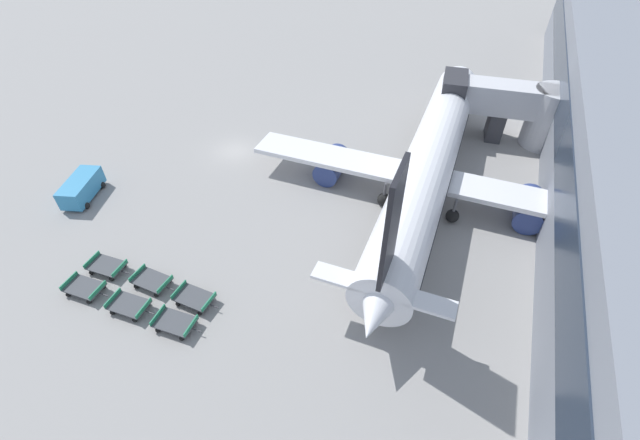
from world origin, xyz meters
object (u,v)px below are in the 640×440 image
at_px(service_van, 81,188).
at_px(baggage_dolly_row_mid_a_col_b, 152,281).
at_px(airplane, 428,166).
at_px(baggage_dolly_row_near_col_b, 129,305).
at_px(baggage_dolly_row_mid_a_col_c, 194,298).
at_px(baggage_dolly_row_near_col_a, 84,288).
at_px(baggage_dolly_row_near_col_c, 175,323).
at_px(baggage_dolly_row_mid_a_col_a, 107,266).

relative_size(service_van, baggage_dolly_row_mid_a_col_b, 1.49).
bearing_deg(airplane, baggage_dolly_row_near_col_b, -128.06).
relative_size(airplane, service_van, 7.56).
xyz_separation_m(service_van, baggage_dolly_row_mid_a_col_c, (16.37, -6.31, -0.59)).
relative_size(baggage_dolly_row_near_col_a, baggage_dolly_row_mid_a_col_b, 1.00).
distance_m(service_van, baggage_dolly_row_near_col_c, 18.48).
bearing_deg(baggage_dolly_row_mid_a_col_c, baggage_dolly_row_near_col_c, -89.89).
bearing_deg(baggage_dolly_row_near_col_b, baggage_dolly_row_mid_a_col_b, 89.33).
xyz_separation_m(baggage_dolly_row_near_col_b, baggage_dolly_row_mid_a_col_b, (0.03, 2.40, 0.00)).
xyz_separation_m(service_van, baggage_dolly_row_near_col_c, (16.37, -8.55, -0.59)).
height_order(airplane, baggage_dolly_row_near_col_c, airplane).
bearing_deg(baggage_dolly_row_near_col_a, baggage_dolly_row_mid_a_col_c, 15.73).
bearing_deg(service_van, baggage_dolly_row_near_col_c, -27.56).
bearing_deg(airplane, baggage_dolly_row_near_col_a, -134.43).
bearing_deg(baggage_dolly_row_mid_a_col_a, airplane, 42.25).
distance_m(baggage_dolly_row_mid_a_col_a, baggage_dolly_row_mid_a_col_c, 7.91).
height_order(baggage_dolly_row_near_col_a, baggage_dolly_row_near_col_b, same).
bearing_deg(baggage_dolly_row_mid_a_col_c, service_van, 158.92).
xyz_separation_m(baggage_dolly_row_near_col_b, baggage_dolly_row_mid_a_col_a, (-4.08, 2.28, 0.00)).
bearing_deg(service_van, baggage_dolly_row_mid_a_col_a, -36.60).
distance_m(baggage_dolly_row_near_col_a, baggage_dolly_row_near_col_c, 7.90).
bearing_deg(baggage_dolly_row_mid_a_col_b, service_van, 153.89).
height_order(baggage_dolly_row_near_col_a, baggage_dolly_row_mid_a_col_c, same).
bearing_deg(baggage_dolly_row_mid_a_col_a, baggage_dolly_row_near_col_a, -89.50).
bearing_deg(baggage_dolly_row_near_col_c, baggage_dolly_row_near_col_a, 179.91).
bearing_deg(baggage_dolly_row_near_col_b, baggage_dolly_row_near_col_a, 179.57).
bearing_deg(baggage_dolly_row_mid_a_col_a, baggage_dolly_row_near_col_c, -15.97).
xyz_separation_m(baggage_dolly_row_mid_a_col_b, baggage_dolly_row_mid_a_col_c, (3.81, -0.15, 0.00)).
relative_size(baggage_dolly_row_near_col_b, baggage_dolly_row_mid_a_col_a, 1.00).
bearing_deg(baggage_dolly_row_mid_a_col_b, baggage_dolly_row_mid_a_col_a, -178.31).
xyz_separation_m(baggage_dolly_row_near_col_c, baggage_dolly_row_mid_a_col_a, (-7.92, 2.27, 0.00)).
bearing_deg(baggage_dolly_row_near_col_c, airplane, 59.11).
relative_size(baggage_dolly_row_near_col_c, baggage_dolly_row_mid_a_col_a, 1.00).
bearing_deg(baggage_dolly_row_mid_a_col_c, airplane, 56.14).
distance_m(service_van, baggage_dolly_row_mid_a_col_b, 14.01).
bearing_deg(baggage_dolly_row_near_col_b, airplane, 51.94).
bearing_deg(airplane, baggage_dolly_row_near_col_c, -120.89).
xyz_separation_m(baggage_dolly_row_near_col_a, baggage_dolly_row_mid_a_col_a, (-0.02, 2.25, 0.00)).
distance_m(baggage_dolly_row_mid_a_col_b, baggage_dolly_row_mid_a_col_c, 3.81).
bearing_deg(baggage_dolly_row_near_col_a, baggage_dolly_row_mid_a_col_a, 90.50).
xyz_separation_m(baggage_dolly_row_near_col_a, baggage_dolly_row_near_col_b, (4.06, -0.03, 0.00)).
relative_size(baggage_dolly_row_near_col_a, baggage_dolly_row_near_col_b, 1.00).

